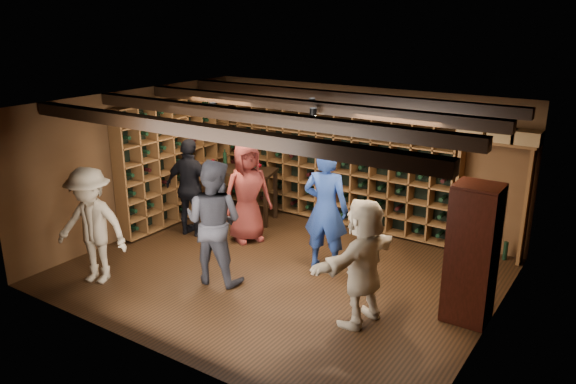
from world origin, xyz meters
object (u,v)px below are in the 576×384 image
Objects in this scene: guest_red_floral at (247,193)px; guest_khaki at (91,226)px; guest_woman_black at (191,188)px; man_blue_shirt at (326,209)px; tasting_table at (240,176)px; guest_beige at (363,262)px; man_grey_suit at (214,222)px; display_cabinet at (472,256)px.

guest_red_floral is 0.99× the size of guest_khaki.
man_blue_shirt is at bearing 174.45° from guest_woman_black.
tasting_table is at bearing 74.71° from guest_red_floral.
guest_woman_black is 1.05× the size of guest_beige.
man_grey_suit is at bearing 17.18° from guest_khaki.
tasting_table is (-4.60, 1.27, -0.01)m from display_cabinet.
man_grey_suit is at bearing -75.81° from tasting_table.
tasting_table is at bearing -71.63° from man_grey_suit.
man_blue_shirt is 1.67m from man_grey_suit.
man_grey_suit reaches higher than tasting_table.
guest_beige is (1.16, -1.12, -0.12)m from man_blue_shirt.
tasting_table is (0.23, 1.06, -0.00)m from guest_woman_black.
man_grey_suit is at bearing -75.75° from guest_beige.
guest_beige is at bearing -85.82° from guest_red_floral.
display_cabinet is at bearing 169.54° from guest_woman_black.
man_blue_shirt reaches higher than tasting_table.
man_blue_shirt is 1.11× the size of guest_red_floral.
display_cabinet is at bearing 160.26° from man_blue_shirt.
guest_red_floral is at bearing 171.92° from display_cabinet.
guest_red_floral is 3.11m from guest_beige.
guest_red_floral reaches higher than guest_beige.
guest_beige is (-1.08, -0.80, -0.04)m from display_cabinet.
guest_woman_black is 1.00× the size of guest_khaki.
guest_beige is (2.80, -1.35, -0.03)m from guest_red_floral.
guest_khaki is at bearing -62.49° from guest_beige.
display_cabinet is at bearing -175.89° from man_grey_suit.
tasting_table is at bearing -109.41° from guest_beige.
guest_khaki is 3.17m from tasting_table.
man_blue_shirt is at bearing 24.28° from guest_khaki.
guest_woman_black is at bearing 177.48° from display_cabinet.
man_grey_suit is 1.11× the size of guest_beige.
guest_khaki is 3.85m from guest_beige.
display_cabinet reaches higher than guest_khaki.
display_cabinet is at bearing -68.15° from guest_red_floral.
tasting_table is at bearing -33.60° from man_blue_shirt.
man_grey_suit is 1.72m from guest_khaki.
man_grey_suit is (-1.10, -1.25, -0.03)m from man_blue_shirt.
display_cabinet is 0.93× the size of man_blue_shirt.
man_blue_shirt reaches higher than guest_khaki.
guest_woman_black is (-4.84, 0.21, -0.01)m from display_cabinet.
guest_woman_black is at bearing -48.75° from man_grey_suit.
display_cabinet is 4.78m from tasting_table.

